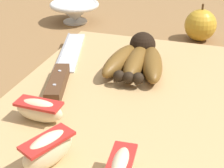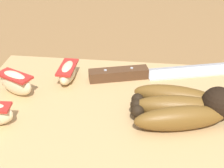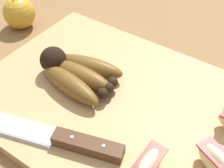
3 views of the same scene
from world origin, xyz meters
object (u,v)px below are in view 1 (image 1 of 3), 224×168
object	(u,v)px
chefs_knife	(63,70)
ceramic_bowl	(75,10)
apple_wedge_far	(48,149)
whole_apple	(200,25)
banana_bunch	(137,59)
apple_wedge_near	(39,110)

from	to	relation	value
chefs_knife	ceramic_bowl	world-z (taller)	ceramic_bowl
apple_wedge_far	whole_apple	xyz separation A→B (m)	(0.48, -0.12, -0.01)
ceramic_bowl	apple_wedge_far	bearing A→B (deg)	-159.32
banana_bunch	ceramic_bowl	world-z (taller)	banana_bunch
apple_wedge_near	apple_wedge_far	distance (m)	0.09
whole_apple	banana_bunch	bearing A→B (deg)	159.40
apple_wedge_near	whole_apple	distance (m)	0.44
apple_wedge_near	whole_apple	world-z (taller)	whole_apple
banana_bunch	chefs_knife	bearing A→B (deg)	116.19
ceramic_bowl	apple_wedge_near	bearing A→B (deg)	-161.99
banana_bunch	chefs_knife	world-z (taller)	banana_bunch
chefs_knife	apple_wedge_far	bearing A→B (deg)	-158.37
banana_bunch	apple_wedge_near	world-z (taller)	banana_bunch
banana_bunch	apple_wedge_near	size ratio (longest dim) A/B	2.20
apple_wedge_near	apple_wedge_far	size ratio (longest dim) A/B	0.98
apple_wedge_far	apple_wedge_near	bearing A→B (deg)	35.24
whole_apple	ceramic_bowl	distance (m)	0.31
apple_wedge_near	whole_apple	bearing A→B (deg)	-22.04
whole_apple	apple_wedge_near	bearing A→B (deg)	157.96
banana_bunch	apple_wedge_far	world-z (taller)	banana_bunch
whole_apple	ceramic_bowl	bearing A→B (deg)	84.05
banana_bunch	chefs_knife	xyz separation A→B (m)	(-0.05, 0.11, -0.01)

